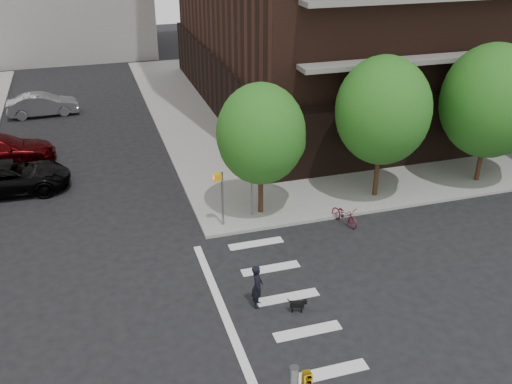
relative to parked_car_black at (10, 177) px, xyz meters
name	(u,v)px	position (x,y,z in m)	size (l,w,h in m)	color
ground	(223,349)	(7.44, -14.51, -0.82)	(120.00, 120.00, 0.00)	black
sidewalk_ne	(405,95)	(27.94, 8.99, -0.74)	(39.00, 33.00, 0.15)	gray
crosswalk	(286,336)	(9.64, -14.51, -0.81)	(3.85, 13.00, 0.01)	silver
tree_a	(261,134)	(11.44, -6.01, 3.23)	(4.00, 4.00, 5.90)	#301E11
tree_b	(383,111)	(17.44, -6.01, 3.73)	(4.50, 4.50, 6.65)	#301E11
tree_c	(491,101)	(23.44, -6.01, 3.63)	(5.00, 5.00, 6.80)	#301E11
pedestrian_signal	(229,189)	(9.75, -6.59, 1.04)	(2.18, 0.67, 2.60)	slate
parked_car_black	(10,177)	(0.00, 0.00, 0.00)	(5.89, 2.71, 1.64)	black
parked_car_maroon	(0,150)	(-0.76, 3.99, 0.03)	(5.84, 2.38, 1.70)	#3F0406
parked_car_silver	(43,105)	(1.27, 12.33, -0.04)	(4.73, 1.65, 1.56)	gray
scooter	(345,215)	(14.84, -8.01, -0.37)	(0.59, 1.70, 0.89)	maroon
dog_walker	(257,286)	(9.21, -12.63, 0.04)	(0.41, 0.62, 1.71)	black
dog	(298,304)	(10.50, -13.40, -0.49)	(0.62, 0.34, 0.52)	black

